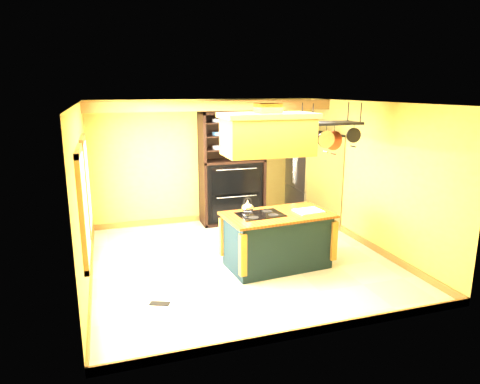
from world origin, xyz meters
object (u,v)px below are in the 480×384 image
hutch (232,181)px  pot_rack (331,129)px  range_hood (268,133)px  refrigerator (313,183)px  kitchen_island (277,240)px

hutch → pot_rack: bearing=-71.1°
range_hood → refrigerator: (1.76, 1.81, -1.29)m
hutch → kitchen_island: bearing=-90.0°
kitchen_island → range_hood: range_hood is taller
range_hood → pot_rack: same height
range_hood → hutch: 2.96m
range_hood → pot_rack: 1.10m
pot_rack → hutch: size_ratio=0.41×
range_hood → refrigerator: size_ratio=0.74×
refrigerator → hutch: (-1.56, 0.83, -0.02)m
pot_rack → hutch: pot_rack is taller
range_hood → kitchen_island: bearing=0.2°
range_hood → refrigerator: 2.83m
refrigerator → hutch: size_ratio=0.80×
kitchen_island → hutch: bearing=85.1°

